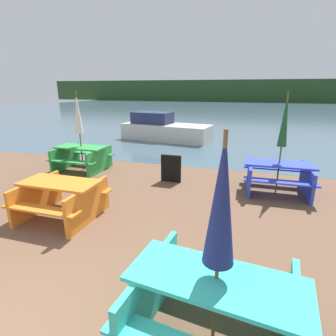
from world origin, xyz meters
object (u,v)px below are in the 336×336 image
(picnic_table_green, at_px, (82,156))
(umbrella_navy, at_px, (221,202))
(signboard, at_px, (171,169))
(picnic_table_blue, at_px, (278,174))
(umbrella_darkgreen, at_px, (285,121))
(boat, at_px, (164,129))
(picnic_table_orange, at_px, (61,196))
(umbrella_white, at_px, (78,113))
(picnic_table_teal, at_px, (215,304))

(picnic_table_green, height_order, umbrella_navy, umbrella_navy)
(signboard, bearing_deg, picnic_table_blue, 1.26)
(umbrella_darkgreen, height_order, boat, umbrella_darkgreen)
(picnic_table_blue, bearing_deg, boat, 129.44)
(picnic_table_green, bearing_deg, boat, 81.21)
(picnic_table_green, bearing_deg, picnic_table_orange, -62.73)
(picnic_table_blue, xyz_separation_m, boat, (-4.79, 5.82, 0.06))
(umbrella_navy, height_order, signboard, umbrella_navy)
(picnic_table_green, bearing_deg, umbrella_white, -90.00)
(picnic_table_teal, xyz_separation_m, picnic_table_green, (-4.69, 4.68, -0.01))
(umbrella_white, relative_size, umbrella_darkgreen, 1.00)
(umbrella_white, distance_m, umbrella_darkgreen, 5.67)
(picnic_table_green, relative_size, signboard, 2.05)
(umbrella_darkgreen, bearing_deg, umbrella_white, 178.28)
(umbrella_navy, bearing_deg, picnic_table_blue, 77.81)
(picnic_table_orange, relative_size, umbrella_navy, 0.70)
(umbrella_navy, relative_size, signboard, 2.89)
(umbrella_navy, xyz_separation_m, boat, (-3.82, 10.33, -1.04))
(picnic_table_teal, xyz_separation_m, umbrella_darkgreen, (0.97, 4.51, 1.29))
(signboard, bearing_deg, picnic_table_orange, -119.68)
(picnic_table_orange, xyz_separation_m, umbrella_white, (-1.46, 2.84, 1.31))
(picnic_table_orange, xyz_separation_m, picnic_table_green, (-1.46, 2.84, 0.01))
(picnic_table_blue, relative_size, umbrella_darkgreen, 0.67)
(picnic_table_blue, bearing_deg, signboard, -178.74)
(boat, relative_size, signboard, 6.07)
(picnic_table_orange, height_order, umbrella_white, umbrella_white)
(umbrella_white, distance_m, signboard, 3.27)
(umbrella_navy, relative_size, umbrella_darkgreen, 0.90)
(umbrella_navy, distance_m, umbrella_darkgreen, 4.62)
(picnic_table_orange, bearing_deg, signboard, 60.32)
(picnic_table_teal, xyz_separation_m, umbrella_white, (-4.69, 4.68, 1.30))
(umbrella_navy, bearing_deg, umbrella_darkgreen, 77.81)
(umbrella_darkgreen, height_order, signboard, umbrella_darkgreen)
(picnic_table_blue, height_order, umbrella_navy, umbrella_navy)
(picnic_table_blue, distance_m, umbrella_navy, 4.74)
(picnic_table_teal, bearing_deg, boat, 110.27)
(umbrella_white, height_order, boat, umbrella_white)
(boat, bearing_deg, signboard, -61.95)
(umbrella_navy, height_order, boat, umbrella_navy)
(picnic_table_blue, bearing_deg, picnic_table_teal, -102.19)
(picnic_table_green, xyz_separation_m, umbrella_white, (0.00, -0.00, 1.31))
(umbrella_white, xyz_separation_m, umbrella_darkgreen, (5.66, -0.17, -0.01))
(picnic_table_orange, xyz_separation_m, boat, (-0.59, 8.49, 0.06))
(picnic_table_orange, relative_size, umbrella_white, 0.63)
(picnic_table_green, relative_size, boat, 0.34)
(umbrella_white, bearing_deg, picnic_table_teal, -44.95)
(picnic_table_teal, distance_m, signboard, 4.78)
(picnic_table_teal, xyz_separation_m, boat, (-3.82, 10.33, 0.05))
(picnic_table_teal, distance_m, umbrella_darkgreen, 4.79)
(umbrella_navy, bearing_deg, picnic_table_teal, 0.00)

